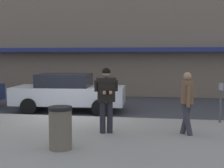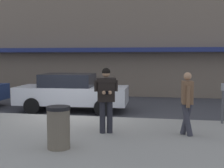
{
  "view_description": "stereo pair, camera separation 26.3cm",
  "coord_description": "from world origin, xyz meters",
  "px_view_note": "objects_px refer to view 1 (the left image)",
  "views": [
    {
      "loc": [
        3.28,
        -10.81,
        2.26
      ],
      "look_at": [
        1.95,
        -2.32,
        1.49
      ],
      "focal_mm": 50.0,
      "sensor_mm": 36.0,
      "label": 1
    },
    {
      "loc": [
        3.54,
        -10.77,
        2.26
      ],
      "look_at": [
        1.95,
        -2.32,
        1.49
      ],
      "focal_mm": 50.0,
      "sensor_mm": 36.0,
      "label": 2
    }
  ],
  "objects_px": {
    "parked_sedan_mid": "(68,92)",
    "man_texting_on_phone": "(106,93)",
    "pedestrian_dark_coat": "(187,99)",
    "parking_meter": "(221,97)",
    "trash_bin": "(60,128)"
  },
  "relations": [
    {
      "from": "parked_sedan_mid",
      "to": "trash_bin",
      "type": "xyz_separation_m",
      "value": [
        1.49,
        -5.53,
        -0.16
      ]
    },
    {
      "from": "pedestrian_dark_coat",
      "to": "parking_meter",
      "type": "xyz_separation_m",
      "value": [
        1.18,
        1.71,
        -0.14
      ]
    },
    {
      "from": "man_texting_on_phone",
      "to": "pedestrian_dark_coat",
      "type": "bearing_deg",
      "value": 4.46
    },
    {
      "from": "parked_sedan_mid",
      "to": "pedestrian_dark_coat",
      "type": "relative_size",
      "value": 2.7
    },
    {
      "from": "man_texting_on_phone",
      "to": "trash_bin",
      "type": "distance_m",
      "value": 1.9
    },
    {
      "from": "parked_sedan_mid",
      "to": "pedestrian_dark_coat",
      "type": "bearing_deg",
      "value": -40.14
    },
    {
      "from": "parked_sedan_mid",
      "to": "trash_bin",
      "type": "height_order",
      "value": "parked_sedan_mid"
    },
    {
      "from": "man_texting_on_phone",
      "to": "pedestrian_dark_coat",
      "type": "xyz_separation_m",
      "value": [
        2.17,
        0.17,
        -0.14
      ]
    },
    {
      "from": "pedestrian_dark_coat",
      "to": "parking_meter",
      "type": "height_order",
      "value": "pedestrian_dark_coat"
    },
    {
      "from": "parked_sedan_mid",
      "to": "trash_bin",
      "type": "bearing_deg",
      "value": -74.93
    },
    {
      "from": "man_texting_on_phone",
      "to": "pedestrian_dark_coat",
      "type": "height_order",
      "value": "man_texting_on_phone"
    },
    {
      "from": "parked_sedan_mid",
      "to": "parking_meter",
      "type": "relative_size",
      "value": 3.62
    },
    {
      "from": "pedestrian_dark_coat",
      "to": "parking_meter",
      "type": "distance_m",
      "value": 2.08
    },
    {
      "from": "parked_sedan_mid",
      "to": "man_texting_on_phone",
      "type": "bearing_deg",
      "value": -59.9
    },
    {
      "from": "parked_sedan_mid",
      "to": "man_texting_on_phone",
      "type": "relative_size",
      "value": 2.54
    }
  ]
}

